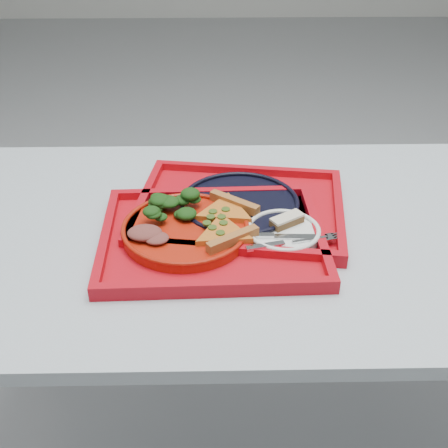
{
  "coord_description": "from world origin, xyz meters",
  "views": [
    {
      "loc": [
        -0.2,
        -1.0,
        1.42
      ],
      "look_at": [
        -0.19,
        -0.03,
        0.78
      ],
      "focal_mm": 45.0,
      "sensor_mm": 36.0,
      "label": 1
    }
  ],
  "objects_px": {
    "tray_far": "(240,211)",
    "dinner_plate": "(186,231)",
    "dessert_bar": "(287,220)",
    "tray_main": "(212,240)",
    "navy_plate": "(240,205)"
  },
  "relations": [
    {
      "from": "tray_main",
      "to": "tray_far",
      "type": "bearing_deg",
      "value": 59.73
    },
    {
      "from": "navy_plate",
      "to": "tray_far",
      "type": "bearing_deg",
      "value": 90.0
    },
    {
      "from": "tray_main",
      "to": "dinner_plate",
      "type": "height_order",
      "value": "dinner_plate"
    },
    {
      "from": "tray_far",
      "to": "dinner_plate",
      "type": "relative_size",
      "value": 1.73
    },
    {
      "from": "navy_plate",
      "to": "dessert_bar",
      "type": "height_order",
      "value": "dessert_bar"
    },
    {
      "from": "tray_far",
      "to": "dessert_bar",
      "type": "relative_size",
      "value": 5.98
    },
    {
      "from": "tray_main",
      "to": "dessert_bar",
      "type": "xyz_separation_m",
      "value": [
        0.15,
        0.02,
        0.03
      ]
    },
    {
      "from": "dinner_plate",
      "to": "dessert_bar",
      "type": "xyz_separation_m",
      "value": [
        0.21,
        0.01,
        0.01
      ]
    },
    {
      "from": "navy_plate",
      "to": "dessert_bar",
      "type": "xyz_separation_m",
      "value": [
        0.09,
        -0.09,
        0.02
      ]
    },
    {
      "from": "navy_plate",
      "to": "tray_main",
      "type": "bearing_deg",
      "value": -118.68
    },
    {
      "from": "tray_main",
      "to": "dessert_bar",
      "type": "height_order",
      "value": "dessert_bar"
    },
    {
      "from": "tray_far",
      "to": "dessert_bar",
      "type": "xyz_separation_m",
      "value": [
        0.09,
        -0.09,
        0.03
      ]
    },
    {
      "from": "tray_far",
      "to": "dinner_plate",
      "type": "bearing_deg",
      "value": -130.93
    },
    {
      "from": "dinner_plate",
      "to": "navy_plate",
      "type": "height_order",
      "value": "dinner_plate"
    },
    {
      "from": "tray_far",
      "to": "dinner_plate",
      "type": "height_order",
      "value": "dinner_plate"
    }
  ]
}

